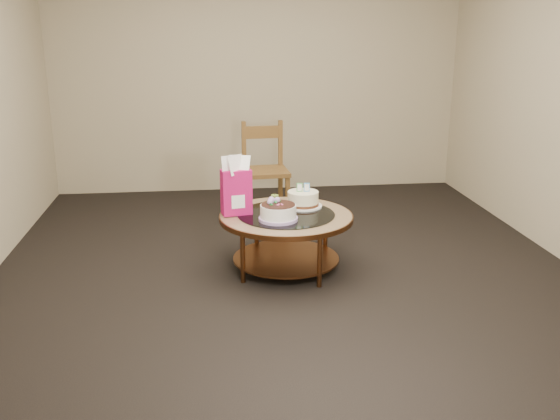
{
  "coord_description": "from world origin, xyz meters",
  "views": [
    {
      "loc": [
        -0.58,
        -4.48,
        1.86
      ],
      "look_at": [
        -0.04,
        0.02,
        0.48
      ],
      "focal_mm": 40.0,
      "sensor_mm": 36.0,
      "label": 1
    }
  ],
  "objects": [
    {
      "name": "dining_chair",
      "position": [
        -0.03,
        1.44,
        0.47
      ],
      "size": [
        0.46,
        0.46,
        0.92
      ],
      "rotation": [
        0.0,
        0.0,
        0.07
      ],
      "color": "brown",
      "rests_on": "ground"
    },
    {
      "name": "cream_cake",
      "position": [
        0.16,
        0.18,
        0.52
      ],
      "size": [
        0.3,
        0.3,
        0.19
      ],
      "rotation": [
        0.0,
        0.0,
        -0.04
      ],
      "color": "white",
      "rests_on": "coffee_table"
    },
    {
      "name": "decorated_cake",
      "position": [
        -0.08,
        -0.15,
        0.51
      ],
      "size": [
        0.29,
        0.29,
        0.17
      ],
      "rotation": [
        0.0,
        0.0,
        -0.26
      ],
      "color": "#AF8DC8",
      "rests_on": "coffee_table"
    },
    {
      "name": "room_walls",
      "position": [
        0.0,
        0.0,
        1.54
      ],
      "size": [
        4.52,
        5.02,
        2.61
      ],
      "color": "tan",
      "rests_on": "ground"
    },
    {
      "name": "coffee_table",
      "position": [
        0.0,
        -0.0,
        0.38
      ],
      "size": [
        1.02,
        1.02,
        0.46
      ],
      "color": "brown",
      "rests_on": "ground"
    },
    {
      "name": "gift_bag",
      "position": [
        -0.37,
        0.05,
        0.68
      ],
      "size": [
        0.24,
        0.19,
        0.44
      ],
      "rotation": [
        0.0,
        0.0,
        0.18
      ],
      "color": "#C1126E",
      "rests_on": "coffee_table"
    },
    {
      "name": "pillar_candle",
      "position": [
        -0.06,
        0.25,
        0.49
      ],
      "size": [
        0.12,
        0.12,
        0.09
      ],
      "rotation": [
        0.0,
        0.0,
        0.26
      ],
      "color": "#D4B157",
      "rests_on": "coffee_table"
    },
    {
      "name": "ground",
      "position": [
        0.0,
        0.0,
        0.0
      ],
      "size": [
        5.0,
        5.0,
        0.0
      ],
      "primitive_type": "plane",
      "color": "black",
      "rests_on": "ground"
    }
  ]
}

